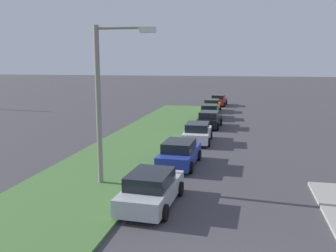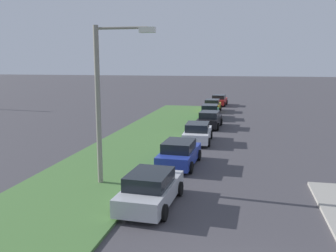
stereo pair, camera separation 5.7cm
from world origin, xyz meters
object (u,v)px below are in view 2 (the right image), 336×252
(parked_car_white, at_px, (198,133))
(parked_car_blue, at_px, (179,153))
(streetlight, at_px, (105,94))
(parked_car_black, at_px, (210,120))
(parked_car_silver, at_px, (151,189))
(parked_car_green, at_px, (210,112))
(parked_car_red, at_px, (219,100))
(parked_car_yellow, at_px, (212,105))

(parked_car_white, bearing_deg, parked_car_blue, 176.13)
(streetlight, bearing_deg, parked_car_black, -10.93)
(parked_car_silver, height_order, parked_car_black, same)
(parked_car_green, bearing_deg, parked_car_black, -177.37)
(parked_car_black, bearing_deg, parked_car_white, -179.69)
(parked_car_blue, distance_m, parked_car_green, 18.28)
(parked_car_red, bearing_deg, streetlight, 178.32)
(parked_car_blue, distance_m, parked_car_red, 30.22)
(parked_car_yellow, bearing_deg, parked_car_red, -3.19)
(parked_car_white, bearing_deg, parked_car_red, -1.50)
(parked_car_silver, bearing_deg, streetlight, 55.11)
(parked_car_white, height_order, parked_car_red, same)
(parked_car_green, xyz_separation_m, streetlight, (-22.29, 2.77, 3.67))
(parked_car_silver, relative_size, streetlight, 0.58)
(parked_car_black, xyz_separation_m, parked_car_red, (17.34, 0.39, 0.00))
(parked_car_silver, xyz_separation_m, parked_car_yellow, (29.97, 0.17, 0.00))
(parked_car_blue, xyz_separation_m, parked_car_white, (6.36, -0.22, 0.00))
(parked_car_black, xyz_separation_m, parked_car_green, (5.39, 0.50, 0.00))
(parked_car_black, distance_m, parked_car_green, 5.41)
(parked_car_blue, relative_size, parked_car_red, 0.99)
(parked_car_black, bearing_deg, parked_car_blue, -179.64)
(parked_car_silver, distance_m, parked_car_yellow, 29.97)
(parked_car_green, relative_size, parked_car_yellow, 1.02)
(parked_car_white, relative_size, parked_car_black, 1.00)
(streetlight, bearing_deg, parked_car_blue, -34.89)
(parked_car_white, xyz_separation_m, parked_car_black, (6.53, -0.24, 0.00))
(parked_car_black, distance_m, parked_car_yellow, 11.02)
(parked_car_white, bearing_deg, parked_car_green, -0.62)
(parked_car_yellow, bearing_deg, parked_car_white, -178.40)
(parked_car_silver, relative_size, parked_car_green, 1.00)
(parked_car_white, bearing_deg, streetlight, 161.91)
(parked_car_yellow, xyz_separation_m, parked_car_red, (6.34, -0.35, 0.00))
(parked_car_yellow, distance_m, streetlight, 28.25)
(parked_car_white, relative_size, parked_car_yellow, 1.01)
(streetlight, bearing_deg, parked_car_white, -16.24)
(parked_car_silver, bearing_deg, parked_car_black, 0.90)
(parked_car_black, bearing_deg, streetlight, 171.51)
(parked_car_red, bearing_deg, parked_car_blue, -177.03)
(parked_car_yellow, relative_size, streetlight, 0.57)
(parked_car_black, height_order, streetlight, streetlight)
(parked_car_blue, relative_size, parked_car_black, 1.00)
(parked_car_silver, distance_m, streetlight, 5.01)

